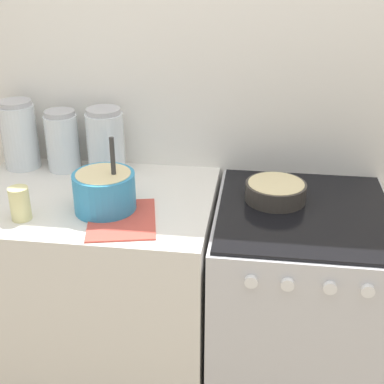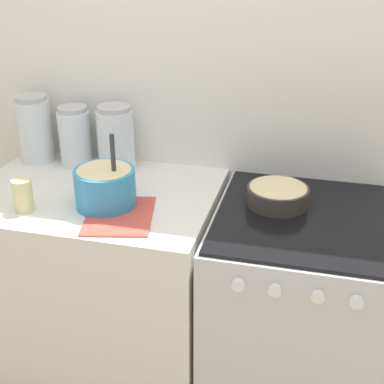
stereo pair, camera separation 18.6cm
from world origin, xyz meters
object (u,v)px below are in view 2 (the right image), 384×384
object	(u,v)px
mixing_bowl	(105,185)
tin_can	(23,195)
storage_jar_right	(116,142)
stove	(294,323)
storage_jar_left	(36,133)
baking_pan	(278,195)
storage_jar_middle	(75,140)

from	to	relation	value
mixing_bowl	tin_can	size ratio (longest dim) A/B	2.34
storage_jar_right	stove	bearing A→B (deg)	-17.09
storage_jar_left	storage_jar_right	size ratio (longest dim) A/B	1.07
mixing_bowl	tin_can	xyz separation A→B (m)	(-0.26, -0.10, -0.02)
stove	storage_jar_right	bearing A→B (deg)	162.91
baking_pan	storage_jar_left	bearing A→B (deg)	170.37
mixing_bowl	storage_jar_left	size ratio (longest dim) A/B	0.96
storage_jar_right	storage_jar_left	bearing A→B (deg)	-180.00
baking_pan	storage_jar_right	world-z (taller)	storage_jar_right
storage_jar_middle	tin_can	size ratio (longest dim) A/B	2.14
baking_pan	stove	bearing A→B (deg)	-31.67
stove	baking_pan	xyz separation A→B (m)	(-0.10, 0.06, 0.49)
baking_pan	storage_jar_middle	world-z (taller)	storage_jar_middle
stove	storage_jar_left	world-z (taller)	storage_jar_left
storage_jar_left	tin_can	xyz separation A→B (m)	(0.18, -0.43, -0.06)
storage_jar_right	tin_can	size ratio (longest dim) A/B	2.28
storage_jar_middle	storage_jar_right	size ratio (longest dim) A/B	0.94
storage_jar_right	baking_pan	bearing A→B (deg)	-14.57
storage_jar_left	stove	bearing A→B (deg)	-11.88
stove	storage_jar_right	size ratio (longest dim) A/B	3.53
baking_pan	storage_jar_left	xyz separation A→B (m)	(-1.02, 0.17, 0.08)
tin_can	stove	bearing A→B (deg)	11.61
tin_can	storage_jar_middle	bearing A→B (deg)	90.57
storage_jar_left	storage_jar_middle	distance (m)	0.18
storage_jar_left	storage_jar_right	xyz separation A→B (m)	(0.36, 0.00, -0.01)
storage_jar_left	storage_jar_middle	world-z (taller)	storage_jar_left
stove	mixing_bowl	bearing A→B (deg)	-172.25
stove	tin_can	size ratio (longest dim) A/B	8.04
storage_jar_middle	storage_jar_right	xyz separation A→B (m)	(0.18, 0.00, 0.01)
stove	tin_can	world-z (taller)	tin_can
stove	baking_pan	size ratio (longest dim) A/B	4.23
storage_jar_middle	storage_jar_right	bearing A→B (deg)	0.00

